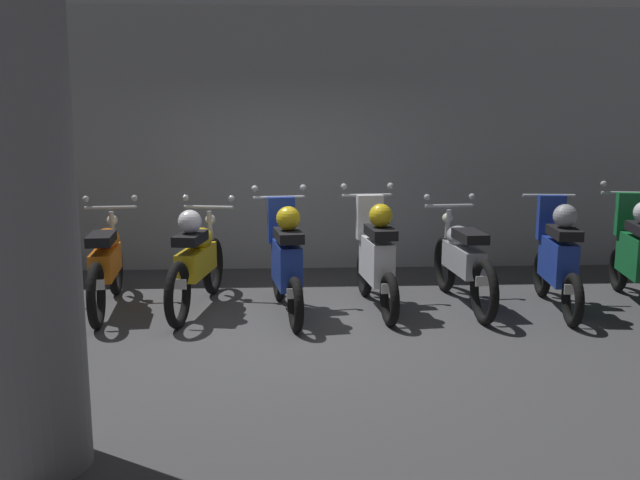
% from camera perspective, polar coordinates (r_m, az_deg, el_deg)
% --- Properties ---
extents(ground_plane, '(80.00, 80.00, 0.00)m').
position_cam_1_polar(ground_plane, '(6.70, -2.71, -7.50)').
color(ground_plane, '#424244').
extents(back_wall, '(16.00, 0.30, 3.37)m').
position_cam_1_polar(back_wall, '(9.29, -2.83, 8.09)').
color(back_wall, '#9EA0A3').
rests_on(back_wall, ground).
extents(motorbike_slot_1, '(0.59, 1.94, 1.15)m').
position_cam_1_polar(motorbike_slot_1, '(7.77, -24.04, -1.87)').
color(motorbike_slot_1, black).
rests_on(motorbike_slot_1, ground).
extents(motorbike_slot_2, '(0.59, 1.95, 1.15)m').
position_cam_1_polar(motorbike_slot_2, '(7.66, -16.99, -1.85)').
color(motorbike_slot_2, black).
rests_on(motorbike_slot_2, ground).
extents(motorbike_slot_3, '(0.58, 1.94, 1.15)m').
position_cam_1_polar(motorbike_slot_3, '(7.44, -10.00, -1.61)').
color(motorbike_slot_3, black).
rests_on(motorbike_slot_3, ground).
extents(motorbike_slot_4, '(0.58, 1.68, 1.29)m').
position_cam_1_polar(motorbike_slot_4, '(7.15, -2.79, -1.64)').
color(motorbike_slot_4, black).
rests_on(motorbike_slot_4, ground).
extents(motorbike_slot_5, '(0.59, 1.68, 1.29)m').
position_cam_1_polar(motorbike_slot_5, '(7.35, 4.57, -1.32)').
color(motorbike_slot_5, black).
rests_on(motorbike_slot_5, ground).
extents(motorbike_slot_6, '(0.59, 1.95, 1.15)m').
position_cam_1_polar(motorbike_slot_6, '(7.62, 11.50, -1.65)').
color(motorbike_slot_6, black).
rests_on(motorbike_slot_6, ground).
extents(motorbike_slot_7, '(0.56, 1.68, 1.18)m').
position_cam_1_polar(motorbike_slot_7, '(7.70, 18.73, -1.32)').
color(motorbike_slot_7, black).
rests_on(motorbike_slot_7, ground).
extents(motorbike_slot_8, '(0.58, 1.67, 1.29)m').
position_cam_1_polar(motorbike_slot_8, '(8.27, 24.30, -0.90)').
color(motorbike_slot_8, black).
rests_on(motorbike_slot_8, ground).
extents(support_pillar, '(0.59, 0.59, 3.37)m').
position_cam_1_polar(support_pillar, '(4.19, -23.17, 4.48)').
color(support_pillar, gray).
rests_on(support_pillar, ground).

